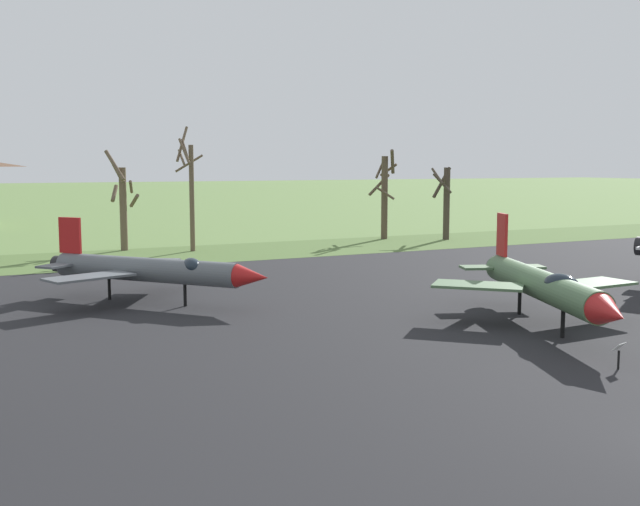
{
  "coord_description": "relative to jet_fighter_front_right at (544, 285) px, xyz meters",
  "views": [
    {
      "loc": [
        -17.34,
        -11.74,
        7.16
      ],
      "look_at": [
        -1.18,
        20.7,
        2.93
      ],
      "focal_mm": 42.68,
      "sensor_mm": 36.0,
      "label": 1
    }
  ],
  "objects": [
    {
      "name": "bare_tree_far_right",
      "position": [
        19.26,
        34.04,
        1.95
      ],
      "size": [
        2.41,
        2.56,
        6.92
      ],
      "color": "#42382D",
      "rests_on": "ground"
    },
    {
      "name": "info_placard_front_right",
      "position": [
        -2.52,
        -6.46,
        -1.28
      ],
      "size": [
        0.57,
        0.41,
        1.0
      ],
      "color": "black",
      "rests_on": "ground"
    },
    {
      "name": "bare_tree_center",
      "position": [
        -5.17,
        35.41,
        3.41
      ],
      "size": [
        2.62,
        2.31,
        10.26
      ],
      "color": "brown",
      "rests_on": "ground"
    },
    {
      "name": "asphalt_apron",
      "position": [
        -6.05,
        1.94,
        -1.89
      ],
      "size": [
        105.03,
        50.62,
        0.05
      ],
      "primitive_type": "cube",
      "color": "black",
      "rests_on": "ground"
    },
    {
      "name": "bare_tree_left_of_center",
      "position": [
        -10.03,
        38.35,
        2.19
      ],
      "size": [
        2.58,
        2.5,
        8.33
      ],
      "color": "brown",
      "rests_on": "ground"
    },
    {
      "name": "jet_fighter_rear_center",
      "position": [
        -13.97,
        13.39,
        -0.09
      ],
      "size": [
        10.18,
        11.32,
        4.33
      ],
      "color": "#565B60",
      "rests_on": "ground"
    },
    {
      "name": "grass_verge_strip",
      "position": [
        -6.05,
        33.26,
        -1.88
      ],
      "size": [
        165.03,
        12.0,
        0.06
      ],
      "primitive_type": "cube",
      "color": "#4E6A33",
      "rests_on": "ground"
    },
    {
      "name": "bare_tree_right_of_center",
      "position": [
        14.47,
        37.2,
        2.54
      ],
      "size": [
        2.54,
        2.54,
        8.56
      ],
      "color": "brown",
      "rests_on": "ground"
    },
    {
      "name": "jet_fighter_front_right",
      "position": [
        0.0,
        0.0,
        0.0
      ],
      "size": [
        9.03,
        13.25,
        4.69
      ],
      "color": "#4C6B47",
      "rests_on": "ground"
    }
  ]
}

